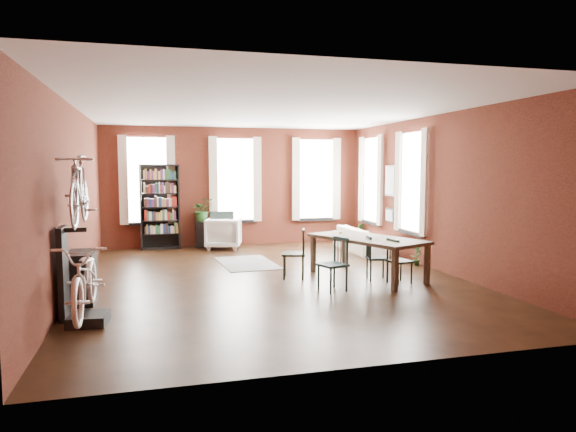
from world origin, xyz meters
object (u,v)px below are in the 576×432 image
object	(u,v)px
dining_chair_d	(377,258)
white_armchair	(224,232)
dining_chair_a	(333,265)
dining_chair_b	(294,254)
bicycle_floor	(85,246)
plant_stand	(202,235)
dining_table	(367,258)
dining_chair_c	(400,261)
bike_trainer	(88,319)
bookshelf	(160,207)
cream_sofa	(362,235)
console_table	(82,277)

from	to	relation	value
dining_chair_d	white_armchair	bearing A→B (deg)	38.40
dining_chair_a	dining_chair_d	bearing A→B (deg)	100.77
dining_chair_a	dining_chair_b	size ratio (longest dim) A/B	0.97
dining_chair_d	bicycle_floor	distance (m)	5.25
dining_chair_d	plant_stand	world-z (taller)	dining_chair_d
dining_table	white_armchair	xyz separation A→B (m)	(-2.19, 4.29, 0.05)
dining_chair_c	bike_trainer	size ratio (longest dim) A/B	1.65
dining_chair_b	bookshelf	bearing A→B (deg)	-133.96
cream_sofa	bicycle_floor	world-z (taller)	bicycle_floor
dining_chair_c	bookshelf	xyz separation A→B (m)	(-4.18, 5.25, 0.69)
dining_chair_a	dining_chair_c	distance (m)	1.42
dining_chair_c	plant_stand	size ratio (longest dim) A/B	1.21
console_table	bicycle_floor	world-z (taller)	bicycle_floor
dining_chair_a	cream_sofa	bearing A→B (deg)	131.92
dining_table	dining_chair_d	size ratio (longest dim) A/B	2.76
console_table	plant_stand	bearing A→B (deg)	65.64
dining_chair_a	cream_sofa	xyz separation A→B (m)	(2.16, 3.80, -0.05)
dining_chair_c	plant_stand	bearing A→B (deg)	18.98
dining_chair_c	white_armchair	size ratio (longest dim) A/B	0.92
dining_chair_c	dining_chair_d	world-z (taller)	dining_chair_d
bookshelf	bike_trainer	size ratio (longest dim) A/B	4.43
bicycle_floor	bookshelf	bearing A→B (deg)	81.74
dining_chair_a	dining_chair_d	xyz separation A→B (m)	(1.12, 0.62, -0.04)
dining_chair_a	dining_chair_b	bearing A→B (deg)	179.44
dining_table	bike_trainer	world-z (taller)	dining_table
bike_trainer	console_table	world-z (taller)	console_table
plant_stand	bookshelf	bearing A→B (deg)	180.00
dining_chair_c	bookshelf	world-z (taller)	bookshelf
dining_chair_c	plant_stand	xyz separation A→B (m)	(-3.11, 5.25, -0.07)
dining_chair_b	white_armchair	size ratio (longest dim) A/B	1.06
dining_table	dining_chair_a	xyz separation A→B (m)	(-1.00, -0.84, 0.06)
bike_trainer	console_table	distance (m)	1.33
dining_chair_b	dining_chair_c	size ratio (longest dim) A/B	1.16
bike_trainer	plant_stand	xyz separation A→B (m)	(2.12, 6.47, 0.27)
bike_trainer	console_table	size ratio (longest dim) A/B	0.62
dining_table	console_table	world-z (taller)	console_table
dining_chair_b	bicycle_floor	bearing A→B (deg)	-41.54
dining_table	white_armchair	distance (m)	4.82
dining_table	dining_chair_b	xyz separation A→B (m)	(-1.37, 0.32, 0.08)
bicycle_floor	console_table	bearing A→B (deg)	100.96
dining_chair_d	white_armchair	distance (m)	5.06
console_table	bicycle_floor	size ratio (longest dim) A/B	0.43
dining_chair_b	cream_sofa	xyz separation A→B (m)	(2.54, 2.64, -0.07)
dining_chair_a	bookshelf	distance (m)	6.20
dining_chair_b	bookshelf	xyz separation A→B (m)	(-2.41, 4.34, 0.63)
dining_chair_c	console_table	distance (m)	5.46
dining_chair_c	console_table	world-z (taller)	dining_chair_c
dining_chair_c	bicycle_floor	distance (m)	5.42
plant_stand	dining_chair_c	bearing A→B (deg)	-59.35
plant_stand	console_table	bearing A→B (deg)	-114.36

